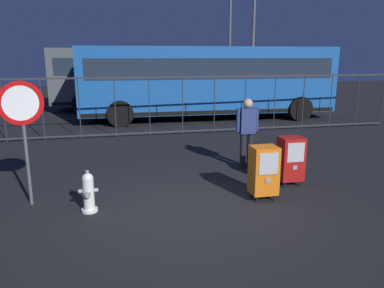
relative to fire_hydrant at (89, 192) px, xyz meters
name	(u,v)px	position (x,y,z in m)	size (l,w,h in m)	color
ground_plane	(190,210)	(1.72, -0.33, -0.35)	(60.00, 60.00, 0.00)	black
fire_hydrant	(89,192)	(0.00, 0.00, 0.00)	(0.33, 0.32, 0.75)	silver
newspaper_box_primary	(264,170)	(3.16, -0.11, 0.22)	(0.48, 0.42, 1.02)	black
newspaper_box_secondary	(291,159)	(4.03, 0.52, 0.22)	(0.48, 0.42, 1.02)	black
stop_sign	(22,118)	(-1.05, 0.55, 1.25)	(0.71, 0.31, 2.23)	#4C4F54
pedestrian	(247,129)	(3.57, 1.86, 0.60)	(0.55, 0.22, 1.67)	black
fence_barrier	(149,106)	(1.72, 6.09, 0.67)	(18.03, 0.04, 2.00)	#2D2D33
bus_near	(208,79)	(4.51, 9.09, 1.36)	(10.57, 3.04, 3.00)	#19519E
bus_far	(161,75)	(3.01, 12.60, 1.36)	(10.73, 3.79, 3.00)	#4C5156
street_light_near_left	(254,16)	(7.57, 11.83, 4.20)	(0.32, 0.32, 7.95)	#4C4F54
street_light_near_right	(230,34)	(7.21, 14.46, 3.48)	(0.32, 0.32, 6.57)	#4C4F54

